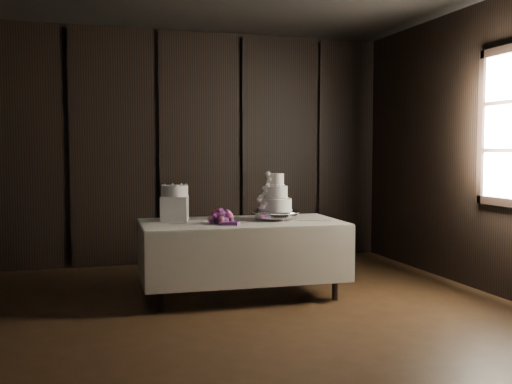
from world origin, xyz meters
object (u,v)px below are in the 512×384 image
object	(u,v)px
cake_stand	(276,215)
small_cake	(175,191)
wedding_cake	(274,196)
box_pedestal	(175,209)
display_table	(242,255)
bouquet	(221,217)

from	to	relation	value
cake_stand	small_cake	xyz separation A→B (m)	(-1.01, 0.18, 0.26)
wedding_cake	box_pedestal	xyz separation A→B (m)	(-0.98, 0.20, -0.12)
display_table	wedding_cake	xyz separation A→B (m)	(0.34, 0.00, 0.58)
cake_stand	small_cake	distance (m)	1.05
bouquet	box_pedestal	size ratio (longest dim) A/B	1.49
wedding_cake	small_cake	xyz separation A→B (m)	(-0.98, 0.20, 0.06)
cake_stand	box_pedestal	distance (m)	1.03
display_table	box_pedestal	size ratio (longest dim) A/B	7.77
wedding_cake	small_cake	size ratio (longest dim) A/B	1.42
box_pedestal	small_cake	bearing A→B (deg)	0.00
cake_stand	wedding_cake	distance (m)	0.20
cake_stand	display_table	bearing A→B (deg)	-176.77
box_pedestal	bouquet	bearing A→B (deg)	-40.13
bouquet	small_cake	distance (m)	0.57
cake_stand	wedding_cake	world-z (taller)	wedding_cake
bouquet	wedding_cake	bearing A→B (deg)	13.19
wedding_cake	box_pedestal	size ratio (longest dim) A/B	1.47
small_cake	box_pedestal	bearing A→B (deg)	0.00
display_table	small_cake	size ratio (longest dim) A/B	7.47
box_pedestal	cake_stand	bearing A→B (deg)	-10.27
small_cake	cake_stand	bearing A→B (deg)	-10.27
display_table	bouquet	size ratio (longest dim) A/B	5.22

